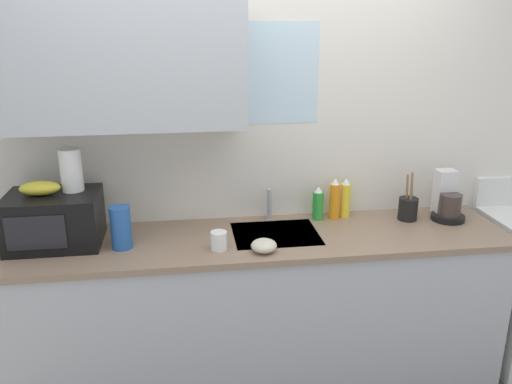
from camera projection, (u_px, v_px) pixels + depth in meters
The scene contains 14 objects.
kitchen_wall_assembly at pixel (222, 139), 2.94m from camera, with size 3.51×0.42×2.50m.
counter_unit at pixel (256, 309), 2.97m from camera, with size 2.74×0.63×0.90m.
sink_faucet at pixel (269, 204), 3.04m from camera, with size 0.03×0.03×0.18m, color #B2B5BA.
microwave at pixel (54, 220), 2.69m from camera, with size 0.46×0.35×0.27m.
banana_bunch at pixel (40, 188), 2.63m from camera, with size 0.20×0.11×0.07m, color gold.
paper_towel_roll at pixel (71, 170), 2.67m from camera, with size 0.11×0.11×0.22m, color white.
coffee_maker at pixel (447, 201), 3.05m from camera, with size 0.19×0.21×0.28m.
dish_soap_bottle_green at pixel (318, 204), 3.04m from camera, with size 0.06×0.06×0.20m.
dish_soap_bottle_orange at pixel (335, 200), 3.05m from camera, with size 0.06×0.06×0.24m.
dish_soap_bottle_yellow at pixel (346, 199), 3.07m from camera, with size 0.06×0.06×0.24m.
cereal_canister at pixel (121, 228), 2.65m from camera, with size 0.10×0.10×0.22m, color #2659A5.
mug_white at pixel (219, 241), 2.65m from camera, with size 0.08×0.08×0.10m, color white.
utensil_crock at pixel (408, 208), 3.04m from camera, with size 0.11×0.11×0.28m.
small_bowl at pixel (264, 246), 2.63m from camera, with size 0.13×0.13×0.07m, color beige.
Camera 1 is at (-0.37, -2.58, 2.01)m, focal length 36.96 mm.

